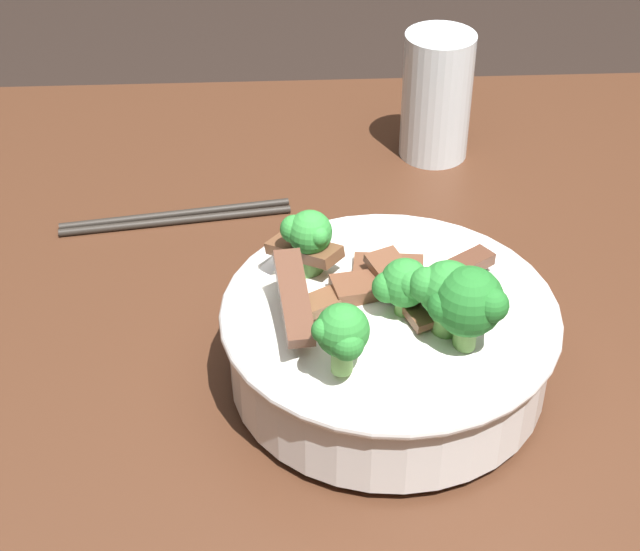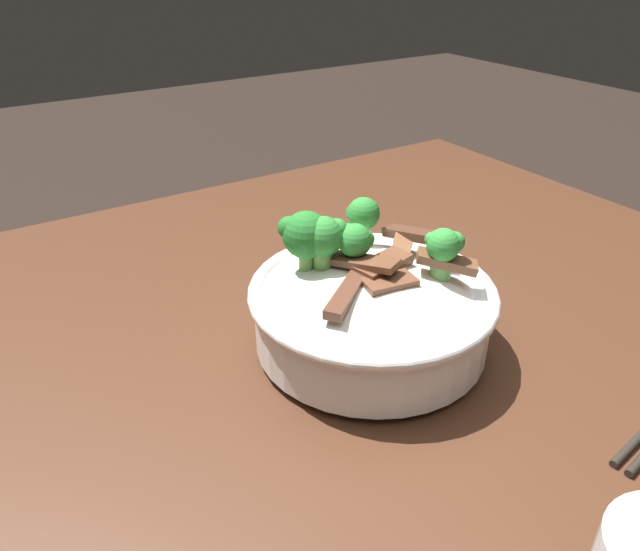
% 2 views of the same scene
% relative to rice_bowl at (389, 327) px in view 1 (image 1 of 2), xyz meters
% --- Properties ---
extents(dining_table, '(1.28, 1.00, 0.83)m').
position_rel_rice_bowl_xyz_m(dining_table, '(-0.09, 0.00, -0.14)').
color(dining_table, '#472819').
rests_on(dining_table, ground).
extents(rice_bowl, '(0.24, 0.24, 0.14)m').
position_rel_rice_bowl_xyz_m(rice_bowl, '(0.00, 0.00, 0.00)').
color(rice_bowl, white).
rests_on(rice_bowl, dining_table).
extents(drinking_glass, '(0.07, 0.07, 0.13)m').
position_rel_rice_bowl_xyz_m(drinking_glass, '(-0.08, -0.33, 0.00)').
color(drinking_glass, white).
rests_on(drinking_glass, dining_table).
extents(chopsticks_pair, '(0.21, 0.05, 0.01)m').
position_rel_rice_bowl_xyz_m(chopsticks_pair, '(0.17, -0.22, -0.05)').
color(chopsticks_pair, '#28231E').
rests_on(chopsticks_pair, dining_table).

